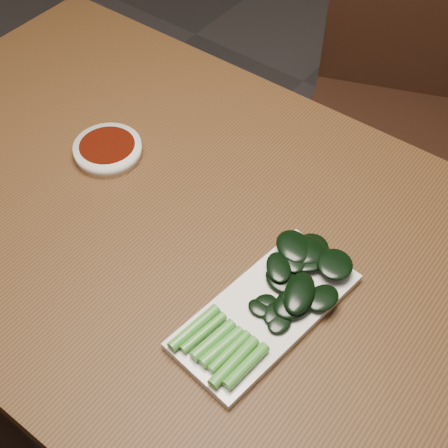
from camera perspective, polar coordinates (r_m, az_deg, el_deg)
ground at (r=1.68m, az=-1.52°, el=-17.10°), size 6.00×6.00×0.00m
table at (r=1.09m, az=-2.25°, el=-2.89°), size 1.40×0.80×0.75m
chair_far at (r=1.75m, az=14.85°, el=10.98°), size 0.53×0.53×0.89m
sauce_bowl at (r=1.16m, az=-10.57°, el=6.70°), size 0.12×0.12×0.03m
serving_plate at (r=0.93m, az=3.83°, el=-7.93°), size 0.17×0.31×0.01m
gai_lan at (r=0.93m, az=5.34°, el=-5.86°), size 0.16×0.31×0.03m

